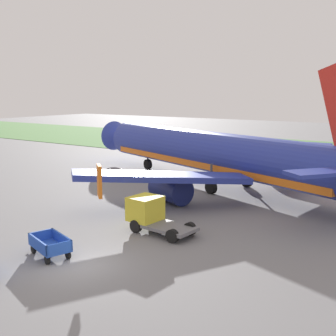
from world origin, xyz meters
TOP-DOWN VIEW (x-y plane):
  - ground_plane at (0.00, 0.00)m, footprint 220.00×220.00m
  - grass_strip at (0.00, 47.98)m, footprint 220.00×28.00m
  - airplane at (-2.41, 19.53)m, footprint 36.54×29.73m
  - baggage_cart_second_in_row at (-2.20, -0.01)m, footprint 3.61×2.09m
  - service_truck_beside_carts at (-0.23, 6.30)m, footprint 4.53×2.34m

SIDE VIEW (x-z plane):
  - ground_plane at x=0.00m, z-range 0.00..0.00m
  - grass_strip at x=0.00m, z-range 0.00..0.06m
  - baggage_cart_second_in_row at x=-2.20m, z-range 0.07..1.14m
  - service_truck_beside_carts at x=-0.23m, z-range 0.05..2.15m
  - airplane at x=-2.41m, z-range -2.62..8.72m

